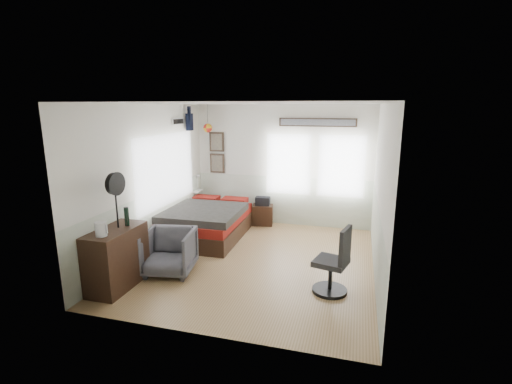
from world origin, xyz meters
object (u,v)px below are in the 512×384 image
armchair (169,252)px  nightstand (263,215)px  dresser (117,258)px  task_chair (335,266)px  bed (207,222)px

armchair → nightstand: armchair is taller
dresser → task_chair: (3.14, 0.65, -0.04)m
dresser → nightstand: size_ratio=2.19×
dresser → nightstand: 3.75m
dresser → nightstand: dresser is taller
dresser → armchair: (0.52, 0.62, -0.09)m
bed → nightstand: bearing=49.9°
dresser → nightstand: bearing=69.0°
nightstand → bed: bearing=-138.4°
bed → nightstand: 1.43m
dresser → bed: bearing=79.5°
nightstand → task_chair: size_ratio=0.45×
armchair → task_chair: 2.62m
dresser → task_chair: size_ratio=0.99×
bed → armchair: bearing=-88.5°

